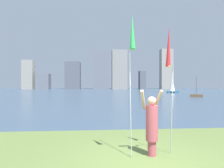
{
  "coord_description": "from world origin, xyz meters",
  "views": [
    {
      "loc": [
        -1.43,
        -5.41,
        2.12
      ],
      "look_at": [
        0.46,
        17.6,
        2.2
      ],
      "focal_mm": 32.29,
      "sensor_mm": 36.0,
      "label": 1
    }
  ],
  "objects": [
    {
      "name": "sailboat_4",
      "position": [
        18.19,
        44.71,
        1.83
      ],
      "size": [
        3.06,
        1.59,
        4.76
      ],
      "color": "#2D6084",
      "rests_on": "ground"
    },
    {
      "name": "person",
      "position": [
        0.25,
        0.5,
        0.97
      ],
      "size": [
        0.72,
        0.53,
        1.97
      ],
      "rotation": [
        0.0,
        0.0,
        0.01
      ],
      "color": "#B24C59",
      "rests_on": "ground"
    },
    {
      "name": "sailboat_3",
      "position": [
        15.73,
        27.64,
        0.28
      ],
      "size": [
        2.06,
        1.34,
        3.71
      ],
      "color": "brown",
      "rests_on": "ground"
    },
    {
      "name": "skyline_tower_2",
      "position": [
        -12.53,
        95.14,
        6.62
      ],
      "size": [
        7.21,
        7.46,
        13.24
      ],
      "color": "#565B66",
      "rests_on": "ground"
    },
    {
      "name": "skyline_tower_4",
      "position": [
        10.27,
        92.93,
        9.55
      ],
      "size": [
        7.37,
        4.2,
        19.1
      ],
      "color": "gray",
      "rests_on": "ground"
    },
    {
      "name": "skyline_tower_0",
      "position": [
        -32.92,
        91.95,
        6.8
      ],
      "size": [
        5.02,
        4.48,
        13.6
      ],
      "color": "gray",
      "rests_on": "ground"
    },
    {
      "name": "skyline_tower_6",
      "position": [
        33.42,
        91.38,
        9.78
      ],
      "size": [
        5.89,
        3.87,
        19.57
      ],
      "color": "gray",
      "rests_on": "ground"
    },
    {
      "name": "skyline_tower_1",
      "position": [
        -25.39,
        91.37,
        3.62
      ],
      "size": [
        4.95,
        5.67,
        7.23
      ],
      "color": "slate",
      "rests_on": "ground"
    },
    {
      "name": "skyline_tower_3",
      "position": [
        1.16,
        92.18,
        9.24
      ],
      "size": [
        7.45,
        7.59,
        18.47
      ],
      "color": "slate",
      "rests_on": "ground"
    },
    {
      "name": "skyline_tower_5",
      "position": [
        22.13,
        94.92,
        4.5
      ],
      "size": [
        3.03,
        4.19,
        9.0
      ],
      "color": "#565B66",
      "rests_on": "ground"
    },
    {
      "name": "ground",
      "position": [
        0.0,
        50.95,
        -0.06
      ],
      "size": [
        120.0,
        138.0,
        0.12
      ],
      "color": "#5B7038"
    },
    {
      "name": "kite_flag_left",
      "position": [
        -0.38,
        0.25,
        3.49
      ],
      "size": [
        0.16,
        0.59,
        4.13
      ],
      "color": "#B2B2B7",
      "rests_on": "ground"
    },
    {
      "name": "kite_flag_right",
      "position": [
        0.89,
        0.8,
        3.24
      ],
      "size": [
        0.16,
        0.51,
        3.96
      ],
      "color": "#B2B2B7",
      "rests_on": "ground"
    }
  ]
}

